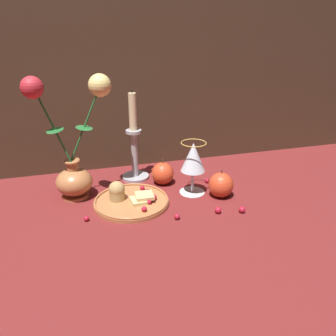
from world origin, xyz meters
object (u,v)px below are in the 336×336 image
Objects in this scene: vase at (74,155)px; candlestick at (134,148)px; apple_beside_vase at (163,173)px; apple_near_glass at (221,185)px; wine_glass at (193,159)px; plate_with_pastries at (130,200)px.

vase is 1.21× the size of candlestick.
apple_beside_vase is 0.97× the size of apple_near_glass.
wine_glass is at bearing 147.27° from apple_near_glass.
candlestick is at bearing 74.76° from plate_with_pastries.
apple_near_glass is (0.07, -0.05, -0.07)m from wine_glass.
plate_with_pastries is at bearing -31.66° from vase.
apple_beside_vase is at bearing 137.11° from apple_near_glass.
apple_beside_vase reaches higher than plate_with_pastries.
apple_beside_vase is (0.27, 0.02, -0.10)m from vase.
apple_beside_vase is at bearing 3.90° from vase.
wine_glass is 0.11m from apple_near_glass.
apple_beside_vase is at bearing 129.22° from wine_glass.
plate_with_pastries is at bearing 174.20° from apple_near_glass.
vase is at bearing 168.64° from wine_glass.
vase is 0.35m from wine_glass.
vase reaches higher than plate_with_pastries.
candlestick reaches higher than apple_beside_vase.
vase is 4.25× the size of apple_beside_vase.
vase is 1.66× the size of plate_with_pastries.
vase is 0.44m from apple_near_glass.
apple_near_glass is (0.27, -0.03, 0.02)m from plate_with_pastries.
wine_glass reaches higher than apple_near_glass.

